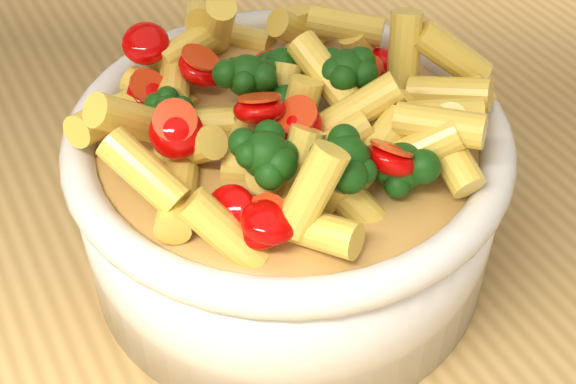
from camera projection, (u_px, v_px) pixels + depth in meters
name	position (u px, v px, depth m)	size (l,w,h in m)	color
table	(235.00, 291.00, 0.61)	(1.20, 0.80, 0.90)	tan
serving_bowl	(288.00, 190.00, 0.47)	(0.25, 0.25, 0.11)	silver
pasta_salad	(288.00, 100.00, 0.42)	(0.19, 0.19, 0.04)	#E1C647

